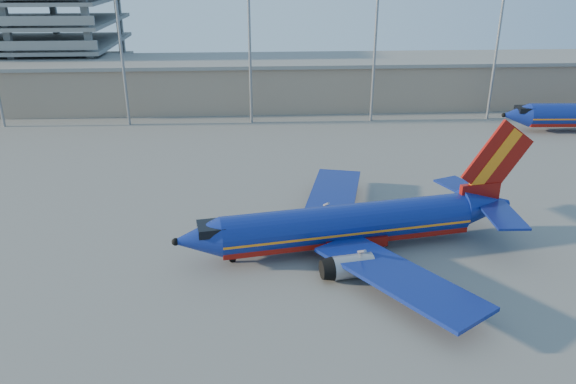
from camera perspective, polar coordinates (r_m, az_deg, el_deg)
The scene contains 4 objects.
ground at distance 51.40m, azimuth 2.02°, elevation -6.63°, with size 220.00×220.00×0.00m, color slate.
terminal_building at distance 105.72m, azimuth 4.53°, elevation 11.19°, with size 122.00×16.00×8.50m.
light_mast_row at distance 91.45m, azimuth 2.60°, elevation 17.84°, with size 101.60×1.60×28.65m.
aircraft_main at distance 52.21m, azimuth 6.81°, elevation -3.26°, with size 33.79×32.23×11.51m.
Camera 1 is at (-4.58, -44.64, 25.07)m, focal length 35.00 mm.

